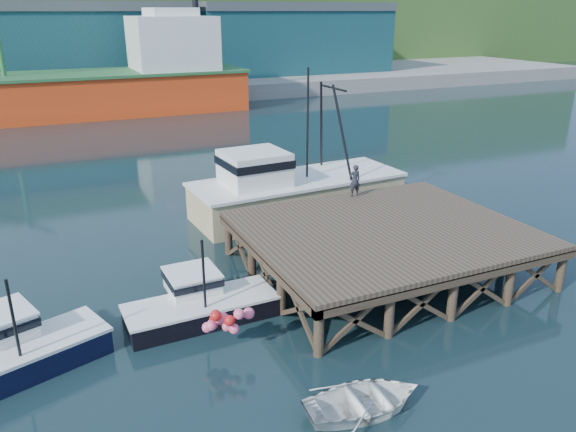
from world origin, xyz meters
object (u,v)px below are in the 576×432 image
dinghy (364,401)px  dockworker (355,181)px  boat_navy (12,351)px  trawler (294,185)px  boat_black (199,302)px

dinghy → dockworker: 14.24m
dockworker → boat_navy: bearing=23.8°
dinghy → boat_navy: bearing=60.0°
trawler → dockworker: (1.44, -4.25, 1.26)m
trawler → dinghy: trawler is taller
boat_black → trawler: trawler is taller
trawler → dinghy: size_ratio=3.47×
boat_black → dinghy: boat_black is taller
boat_black → dockworker: (9.75, 4.93, 2.31)m
trawler → dockworker: trawler is taller
boat_navy → dinghy: (9.37, -6.53, -0.35)m
dinghy → dockworker: bearing=-24.5°
boat_black → dockworker: bearing=25.2°
dockworker → boat_black: bearing=31.3°
boat_black → boat_navy: bearing=-175.0°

